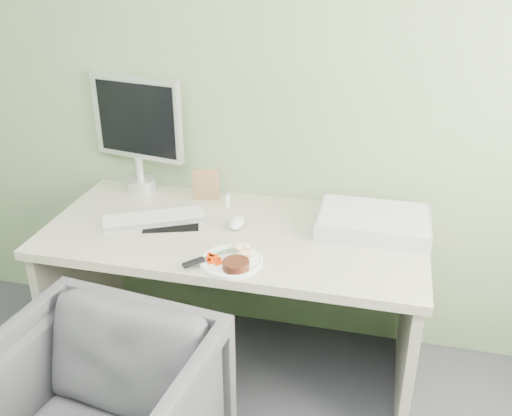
% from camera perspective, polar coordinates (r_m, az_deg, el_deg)
% --- Properties ---
extents(wall_back, '(3.50, 0.00, 3.50)m').
position_cam_1_polar(wall_back, '(2.54, -0.12, 14.18)').
color(wall_back, gray).
rests_on(wall_back, floor).
extents(desk, '(1.60, 0.75, 0.73)m').
position_cam_1_polar(desk, '(2.50, -2.14, -5.94)').
color(desk, '#ADA791').
rests_on(desk, floor).
extents(plate, '(0.24, 0.24, 0.01)m').
position_cam_1_polar(plate, '(2.18, -2.48, -5.36)').
color(plate, white).
rests_on(plate, desk).
extents(steak, '(0.11, 0.11, 0.03)m').
position_cam_1_polar(steak, '(2.12, -2.02, -5.71)').
color(steak, black).
rests_on(steak, plate).
extents(potato_pile, '(0.11, 0.09, 0.05)m').
position_cam_1_polar(potato_pile, '(2.19, -1.39, -4.20)').
color(potato_pile, tan).
rests_on(potato_pile, plate).
extents(carrot_heap, '(0.07, 0.06, 0.04)m').
position_cam_1_polar(carrot_heap, '(2.16, -4.21, -4.99)').
color(carrot_heap, '#FD3C05').
rests_on(carrot_heap, plate).
extents(steak_knife, '(0.16, 0.19, 0.02)m').
position_cam_1_polar(steak_knife, '(2.16, -5.44, -5.16)').
color(steak_knife, silver).
rests_on(steak_knife, plate).
extents(mousepad, '(0.29, 0.27, 0.00)m').
position_cam_1_polar(mousepad, '(2.51, -8.45, -1.27)').
color(mousepad, black).
rests_on(mousepad, desk).
extents(keyboard, '(0.44, 0.32, 0.02)m').
position_cam_1_polar(keyboard, '(2.51, -10.16, -1.02)').
color(keyboard, white).
rests_on(keyboard, desk).
extents(computer_mouse, '(0.07, 0.12, 0.04)m').
position_cam_1_polar(computer_mouse, '(2.43, -1.92, -1.48)').
color(computer_mouse, white).
rests_on(computer_mouse, desk).
extents(photo_frame, '(0.12, 0.03, 0.15)m').
position_cam_1_polar(photo_frame, '(2.66, -5.02, 2.32)').
color(photo_frame, olive).
rests_on(photo_frame, desk).
extents(eyedrop_bottle, '(0.03, 0.03, 0.07)m').
position_cam_1_polar(eyedrop_bottle, '(2.60, -2.87, 0.80)').
color(eyedrop_bottle, white).
rests_on(eyedrop_bottle, desk).
extents(scanner, '(0.46, 0.31, 0.07)m').
position_cam_1_polar(scanner, '(2.44, 11.65, -1.47)').
color(scanner, '#ABADB2').
rests_on(scanner, desk).
extents(monitor, '(0.46, 0.16, 0.55)m').
position_cam_1_polar(monitor, '(2.75, -11.76, 7.85)').
color(monitor, silver).
rests_on(monitor, desk).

